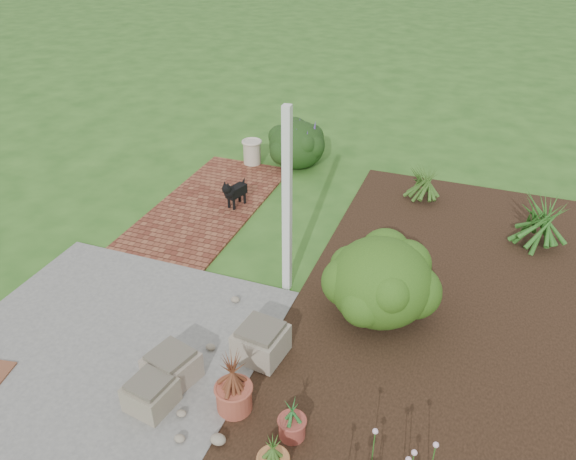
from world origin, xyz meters
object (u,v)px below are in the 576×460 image
(evergreen_shrub, at_px, (380,280))
(cream_ceramic_urn, at_px, (252,152))
(stone_trough_near, at_px, (151,395))
(black_dog, at_px, (234,191))

(evergreen_shrub, bearing_deg, cream_ceramic_urn, 132.27)
(stone_trough_near, height_order, cream_ceramic_urn, cream_ceramic_urn)
(stone_trough_near, xyz_separation_m, cream_ceramic_urn, (-1.40, 5.74, 0.08))
(cream_ceramic_urn, distance_m, evergreen_shrub, 4.79)
(evergreen_shrub, bearing_deg, black_dog, 146.26)
(stone_trough_near, distance_m, black_dog, 4.19)
(black_dog, bearing_deg, stone_trough_near, -59.76)
(stone_trough_near, distance_m, evergreen_shrub, 2.88)
(cream_ceramic_urn, relative_size, evergreen_shrub, 0.36)
(stone_trough_near, bearing_deg, evergreen_shrub, 50.46)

